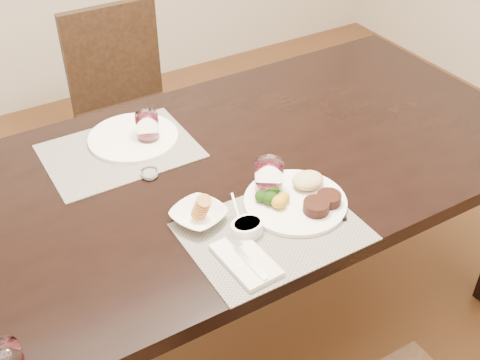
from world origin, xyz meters
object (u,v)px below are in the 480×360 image
cracker_bowl (198,215)px  chair_far (127,101)px  wine_glass_near (269,180)px  dinner_plate (300,198)px  far_plate (133,138)px  steak_knife (333,204)px

cracker_bowl → chair_far: bearing=78.9°
chair_far → wine_glass_near: 1.17m
dinner_plate → chair_far: bearing=111.5°
chair_far → dinner_plate: (0.06, -1.20, 0.27)m
cracker_bowl → far_plate: (0.00, 0.46, -0.01)m
chair_far → steak_knife: bearing=-84.2°
steak_knife → wine_glass_near: 0.19m
steak_knife → chair_far: bearing=115.6°
steak_knife → wine_glass_near: wine_glass_near is taller
cracker_bowl → far_plate: bearing=89.6°
steak_knife → cracker_bowl: cracker_bowl is taller
chair_far → dinner_plate: 1.24m
wine_glass_near → far_plate: (-0.22, 0.46, -0.04)m
chair_far → steak_knife: 1.30m
cracker_bowl → far_plate: 0.46m
chair_far → wine_glass_near: bearing=-89.8°
chair_far → cracker_bowl: bearing=-101.1°
chair_far → far_plate: (-0.22, -0.67, 0.26)m
dinner_plate → far_plate: bearing=135.8°
steak_knife → cracker_bowl: (-0.35, 0.14, 0.01)m
chair_far → far_plate: chair_far is taller
dinner_plate → cracker_bowl: 0.29m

